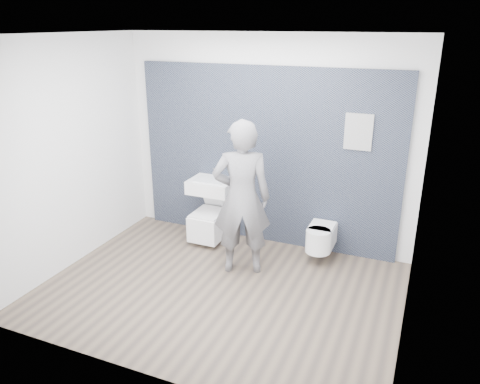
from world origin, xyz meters
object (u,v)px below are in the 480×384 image
at_px(washbasin, 212,186).
at_px(toilet_square, 210,222).
at_px(toilet_rounded, 320,238).
at_px(visitor, 242,198).

distance_m(washbasin, toilet_square, 0.53).
xyz_separation_m(toilet_rounded, visitor, (-0.83, -0.63, 0.64)).
height_order(toilet_rounded, visitor, visitor).
bearing_deg(visitor, toilet_square, -61.77).
xyz_separation_m(washbasin, toilet_rounded, (1.56, -0.05, -0.48)).
bearing_deg(washbasin, toilet_square, -90.00).
bearing_deg(toilet_square, toilet_rounded, 0.86).
height_order(toilet_square, toilet_rounded, toilet_square).
relative_size(toilet_square, visitor, 0.41).
height_order(washbasin, toilet_square, washbasin).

